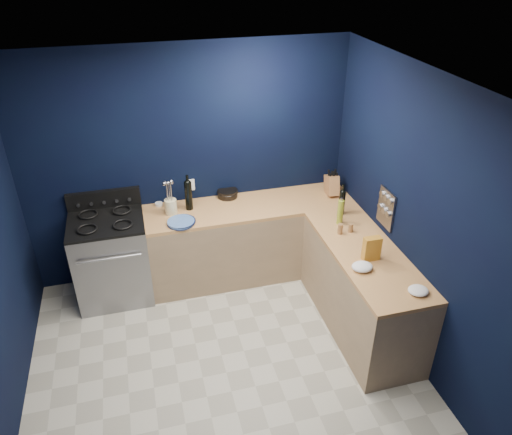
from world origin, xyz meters
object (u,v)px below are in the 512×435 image
object	(u,v)px
gas_range	(112,260)
crouton_bag	(372,249)
utensil_crock	(171,207)
knife_block	(332,185)
plate_stack	(181,222)

from	to	relation	value
gas_range	crouton_bag	size ratio (longest dim) A/B	3.94
utensil_crock	knife_block	distance (m)	1.82
plate_stack	utensil_crock	xyz separation A→B (m)	(-0.07, 0.24, 0.06)
knife_block	crouton_bag	bearing A→B (deg)	-91.38
knife_block	crouton_bag	world-z (taller)	knife_block
plate_stack	knife_block	size ratio (longest dim) A/B	1.25
plate_stack	knife_block	distance (m)	1.76
gas_range	crouton_bag	bearing A→B (deg)	-28.13
gas_range	utensil_crock	bearing A→B (deg)	5.39
gas_range	crouton_bag	distance (m)	2.71
utensil_crock	gas_range	bearing A→B (deg)	-174.61
utensil_crock	crouton_bag	xyz separation A→B (m)	(1.66, -1.32, 0.04)
plate_stack	utensil_crock	distance (m)	0.26
gas_range	knife_block	size ratio (longest dim) A/B	4.14
knife_block	crouton_bag	distance (m)	1.30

